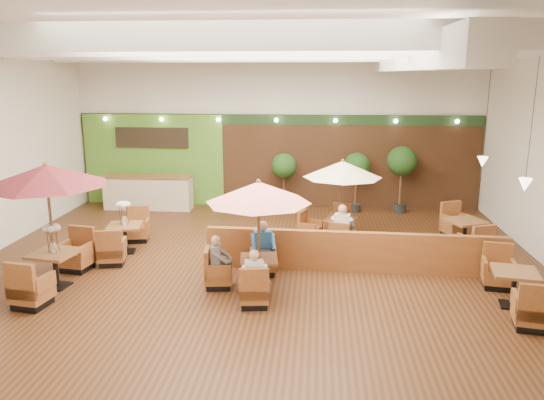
# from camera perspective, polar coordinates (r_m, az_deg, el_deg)

# --- Properties ---
(room) EXTENTS (14.04, 14.00, 5.52)m
(room) POSITION_cam_1_polar(r_m,az_deg,el_deg) (13.67, 0.04, 9.42)
(room) COLOR #381E0F
(room) RESTS_ON ground
(service_counter) EXTENTS (3.00, 0.75, 1.18)m
(service_counter) POSITION_cam_1_polar(r_m,az_deg,el_deg) (18.85, -13.15, 0.81)
(service_counter) COLOR beige
(service_counter) RESTS_ON ground
(booth_divider) EXTENTS (7.05, 0.43, 0.98)m
(booth_divider) POSITION_cam_1_polar(r_m,az_deg,el_deg) (12.73, 8.80, -5.52)
(booth_divider) COLOR brown
(booth_divider) RESTS_ON ground
(table_0) EXTENTS (2.58, 2.81, 2.79)m
(table_0) POSITION_cam_1_polar(r_m,az_deg,el_deg) (12.18, -22.95, 0.62)
(table_0) COLOR brown
(table_0) RESTS_ON ground
(table_1) EXTENTS (2.34, 2.43, 2.45)m
(table_1) POSITION_cam_1_polar(r_m,az_deg,el_deg) (11.21, -1.74, -1.12)
(table_1) COLOR brown
(table_1) RESTS_ON ground
(table_2) EXTENTS (2.29, 2.43, 2.35)m
(table_2) POSITION_cam_1_polar(r_m,az_deg,el_deg) (14.58, 7.34, 1.91)
(table_2) COLOR brown
(table_2) RESTS_ON ground
(table_3) EXTENTS (1.00, 2.63, 1.53)m
(table_3) POSITION_cam_1_polar(r_m,az_deg,el_deg) (14.43, -15.52, -3.55)
(table_3) COLOR brown
(table_3) RESTS_ON ground
(table_4) EXTENTS (0.99, 2.64, 0.96)m
(table_4) POSITION_cam_1_polar(r_m,az_deg,el_deg) (11.84, 24.54, -8.72)
(table_4) COLOR brown
(table_4) RESTS_ON ground
(table_5) EXTENTS (1.16, 2.83, 0.99)m
(table_5) POSITION_cam_1_polar(r_m,az_deg,el_deg) (15.17, 20.01, -3.51)
(table_5) COLOR brown
(table_5) RESTS_ON ground
(topiary_0) EXTENTS (0.85, 0.85, 1.98)m
(topiary_0) POSITION_cam_1_polar(r_m,az_deg,el_deg) (17.98, 1.30, 3.45)
(topiary_0) COLOR black
(topiary_0) RESTS_ON ground
(topiary_1) EXTENTS (0.87, 0.87, 2.03)m
(topiary_1) POSITION_cam_1_polar(r_m,az_deg,el_deg) (17.99, 9.08, 3.42)
(topiary_1) COLOR black
(topiary_1) RESTS_ON ground
(topiary_2) EXTENTS (0.97, 0.97, 2.25)m
(topiary_2) POSITION_cam_1_polar(r_m,az_deg,el_deg) (18.13, 13.78, 3.82)
(topiary_2) COLOR black
(topiary_2) RESTS_ON ground
(diner_0) EXTENTS (0.40, 0.35, 0.75)m
(diner_0) POSITION_cam_1_polar(r_m,az_deg,el_deg) (10.68, -1.95, -7.68)
(diner_0) COLOR white
(diner_0) RESTS_ON ground
(diner_1) EXTENTS (0.43, 0.37, 0.81)m
(diner_1) POSITION_cam_1_polar(r_m,az_deg,el_deg) (12.34, -0.96, -4.62)
(diner_1) COLOR #2865AF
(diner_1) RESTS_ON ground
(diner_2) EXTENTS (0.31, 0.37, 0.72)m
(diner_2) POSITION_cam_1_polar(r_m,az_deg,el_deg) (11.64, -5.81, -5.98)
(diner_2) COLOR slate
(diner_2) RESTS_ON ground
(diner_3) EXTENTS (0.39, 0.35, 0.72)m
(diner_3) POSITION_cam_1_polar(r_m,az_deg,el_deg) (13.98, 7.57, -2.70)
(diner_3) COLOR #2865AF
(diner_3) RESTS_ON ground
(diner_4) EXTENTS (0.44, 0.38, 0.84)m
(diner_4) POSITION_cam_1_polar(r_m,az_deg,el_deg) (13.97, 7.58, -2.53)
(diner_4) COLOR white
(diner_4) RESTS_ON ground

